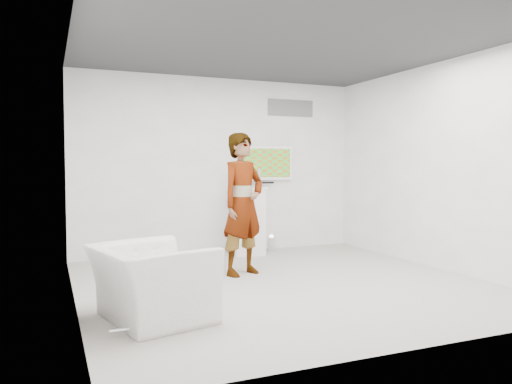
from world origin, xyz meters
TOP-DOWN VIEW (x-y plane):
  - room at (0.00, 0.00)m, footprint 5.01×5.01m
  - tv at (0.85, 2.45)m, footprint 1.00×0.08m
  - logo_decal at (1.35, 2.49)m, footprint 0.90×0.02m
  - person at (-0.28, 0.69)m, footprint 0.84×0.72m
  - armchair at (-1.84, -0.87)m, footprint 1.22×1.32m
  - pedestal at (0.38, 2.13)m, footprint 0.64×0.64m
  - floor_uplight at (0.86, 2.25)m, footprint 0.21×0.21m
  - vitrine at (0.38, 2.13)m, footprint 0.33×0.33m
  - console at (0.38, 2.13)m, footprint 0.09×0.18m
  - wii_remote at (-0.11, 0.93)m, footprint 0.10×0.14m

SIDE VIEW (x-z plane):
  - floor_uplight at x=0.86m, z-range 0.00..0.28m
  - armchair at x=-1.84m, z-range 0.00..0.73m
  - pedestal at x=0.38m, z-range 0.00..1.14m
  - person at x=-0.28m, z-range 0.00..1.95m
  - console at x=0.38m, z-range 1.14..1.39m
  - vitrine at x=0.38m, z-range 1.14..1.45m
  - room at x=0.00m, z-range 0.00..3.00m
  - tv at x=0.85m, z-range 1.25..1.85m
  - wii_remote at x=-0.11m, z-range 1.74..1.78m
  - logo_decal at x=1.35m, z-range 2.40..2.70m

